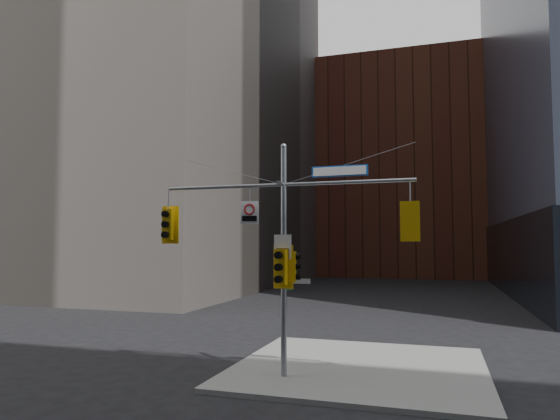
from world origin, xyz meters
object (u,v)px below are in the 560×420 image
Objects in this scene: traffic_light_east_arm at (411,221)px; signal_assembly at (284,235)px; regulatory_sign_arm at (250,212)px; street_sign_blade at (339,171)px; traffic_light_pole_front at (281,267)px; traffic_light_west_arm at (168,225)px; traffic_light_pole_side at (294,267)px.

signal_assembly is at bearing 4.23° from traffic_light_east_arm.
regulatory_sign_arm is at bearing 4.46° from traffic_light_east_arm.
street_sign_blade reaches higher than regulatory_sign_arm.
traffic_light_east_arm is (3.82, 0.00, 0.38)m from signal_assembly.
signal_assembly is 5.99× the size of traffic_light_pole_front.
traffic_light_west_arm reaches higher than traffic_light_pole_side.
traffic_light_east_arm is 4.96m from regulatory_sign_arm.
traffic_light_west_arm is 1.11× the size of traffic_light_east_arm.
street_sign_blade reaches higher than traffic_light_west_arm.
traffic_light_pole_front is 1.84× the size of regulatory_sign_arm.
signal_assembly reaches higher than traffic_light_pole_front.
signal_assembly is 11.05× the size of regulatory_sign_arm.
traffic_light_west_arm is 2.96m from regulatory_sign_arm.
traffic_light_pole_side is at bearing 2.46° from signal_assembly.
signal_assembly is 4.64× the size of street_sign_blade.
street_sign_blade is 3.12m from regulatory_sign_arm.
traffic_light_pole_front is at bearing -5.80° from traffic_light_west_arm.
regulatory_sign_arm is at bearing 173.13° from traffic_light_pole_front.
traffic_light_west_arm is at bearing 173.85° from regulatory_sign_arm.
regulatory_sign_arm is at bearing 81.57° from traffic_light_pole_side.
traffic_light_pole_side is (0.32, 0.01, -0.96)m from signal_assembly.
traffic_light_pole_side is at bearing 4.01° from traffic_light_east_arm.
signal_assembly is at bearing 82.69° from traffic_light_pole_side.
traffic_light_east_arm is 1.24× the size of traffic_light_pole_side.
traffic_light_west_arm is (-4.06, 0.01, 0.38)m from signal_assembly.
traffic_light_east_arm is 4.05m from traffic_light_pole_front.
regulatory_sign_arm is (-4.94, -0.02, 0.37)m from traffic_light_east_arm.
traffic_light_pole_front is (0.00, -0.27, -0.96)m from signal_assembly.
traffic_light_east_arm is at bearing -5.25° from regulatory_sign_arm.
traffic_light_east_arm is at bearing -1.94° from traffic_light_west_arm.
traffic_light_pole_front is at bearing -17.82° from regulatory_sign_arm.
street_sign_blade is at bearing -100.20° from traffic_light_pole_side.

